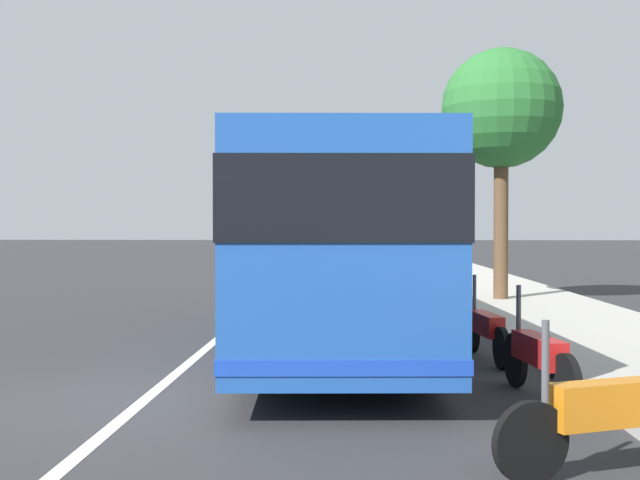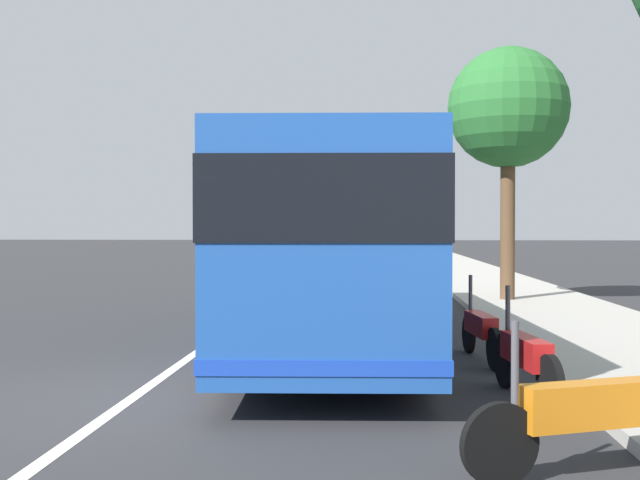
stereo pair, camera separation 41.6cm
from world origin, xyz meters
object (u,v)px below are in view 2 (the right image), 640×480
at_px(motorcycle_far_end, 480,330).
at_px(roadside_tree_mid_block, 508,110).
at_px(motorcycle_mid_row, 594,416).
at_px(motorcycle_by_tree, 525,360).
at_px(car_behind_bus, 369,245).
at_px(coach_bus, 329,238).
at_px(car_ahead_same_lane, 299,248).
at_px(car_far_distant, 370,256).
at_px(car_oncoming, 313,243).

xyz_separation_m(motorcycle_far_end, roadside_tree_mid_block, (8.43, -1.87, 4.58)).
relative_size(motorcycle_mid_row, motorcycle_far_end, 1.08).
height_order(motorcycle_by_tree, car_behind_bus, car_behind_bus).
relative_size(coach_bus, motorcycle_mid_row, 5.18).
height_order(motorcycle_mid_row, motorcycle_far_end, motorcycle_mid_row).
height_order(coach_bus, car_ahead_same_lane, coach_bus).
xyz_separation_m(motorcycle_mid_row, motorcycle_by_tree, (2.61, 0.03, -0.01)).
xyz_separation_m(motorcycle_by_tree, car_far_distant, (26.45, 1.87, 0.19)).
height_order(motorcycle_by_tree, car_far_distant, car_far_distant).
distance_m(coach_bus, car_behind_bus, 39.59).
bearing_deg(car_far_distant, motorcycle_by_tree, -174.26).
height_order(coach_bus, motorcycle_mid_row, coach_bus).
xyz_separation_m(motorcycle_mid_row, car_ahead_same_lane, (39.14, 6.17, 0.27)).
height_order(coach_bus, roadside_tree_mid_block, roadside_tree_mid_block).
height_order(motorcycle_by_tree, car_oncoming, car_oncoming).
bearing_deg(motorcycle_far_end, car_ahead_same_lane, 3.49).
relative_size(coach_bus, car_ahead_same_lane, 2.51).
distance_m(coach_bus, motorcycle_mid_row, 7.59).
bearing_deg(motorcycle_mid_row, car_behind_bus, -108.40).
xyz_separation_m(car_far_distant, car_oncoming, (25.55, 4.66, 0.05)).
relative_size(motorcycle_by_tree, car_oncoming, 0.54).
distance_m(motorcycle_far_end, roadside_tree_mid_block, 9.77).
distance_m(car_behind_bus, car_ahead_same_lane, 8.53).
xyz_separation_m(motorcycle_mid_row, car_behind_bus, (46.60, 2.04, 0.25)).
bearing_deg(coach_bus, motorcycle_far_end, -129.33).
xyz_separation_m(motorcycle_far_end, car_behind_bus, (41.34, 1.88, 0.28)).
xyz_separation_m(motorcycle_far_end, car_far_distant, (23.80, 1.73, 0.22)).
bearing_deg(motorcycle_by_tree, car_oncoming, -0.58).
bearing_deg(car_oncoming, motorcycle_by_tree, 10.88).
distance_m(motorcycle_mid_row, car_ahead_same_lane, 39.62).
relative_size(car_far_distant, roadside_tree_mid_block, 0.67).
height_order(car_behind_bus, car_oncoming, car_oncoming).
bearing_deg(motorcycle_far_end, car_oncoming, 0.80).
relative_size(coach_bus, motorcycle_by_tree, 5.28).
bearing_deg(motorcycle_by_tree, car_ahead_same_lane, 1.82).
height_order(car_behind_bus, car_ahead_same_lane, car_ahead_same_lane).
relative_size(motorcycle_by_tree, car_far_distant, 0.50).
height_order(coach_bus, motorcycle_by_tree, coach_bus).
distance_m(car_far_distant, car_oncoming, 25.98).
bearing_deg(roadside_tree_mid_block, motorcycle_by_tree, 171.10).
bearing_deg(roadside_tree_mid_block, car_oncoming, 11.41).
xyz_separation_m(motorcycle_mid_row, roadside_tree_mid_block, (13.69, -1.71, 4.54)).
bearing_deg(car_ahead_same_lane, car_far_distant, 27.45).
xyz_separation_m(car_far_distant, car_ahead_same_lane, (10.07, 4.28, 0.09)).
xyz_separation_m(coach_bus, car_oncoming, (47.59, 4.01, -1.09)).
bearing_deg(motorcycle_mid_row, motorcycle_by_tree, -110.34).
bearing_deg(coach_bus, motorcycle_by_tree, -153.10).
bearing_deg(car_ahead_same_lane, motorcycle_mid_row, 13.39).
relative_size(motorcycle_far_end, roadside_tree_mid_block, 0.31).
bearing_deg(motorcycle_mid_row, car_ahead_same_lane, -101.95).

